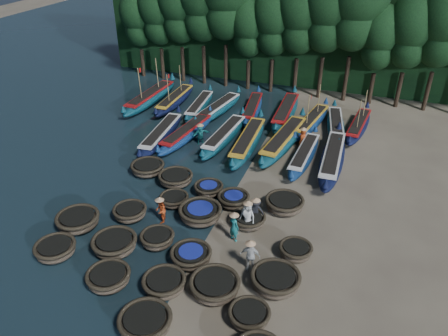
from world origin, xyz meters
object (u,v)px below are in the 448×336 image
(coracle_5, at_px, (55,249))
(long_boat_2, at_px, (161,134))
(coracle_10, at_px, (78,220))
(long_boat_3, at_px, (187,133))
(long_boat_14, at_px, (286,112))
(coracle_12, at_px, (157,238))
(fisherman_5, at_px, (200,134))
(long_boat_9, at_px, (150,97))
(long_boat_15, at_px, (311,122))
(coracle_20, at_px, (148,168))
(fisherman_0, at_px, (248,215))
(fisherman_3, at_px, (255,210))
(coracle_7, at_px, (164,283))
(fisherman_1, at_px, (234,226))
(coracle_9, at_px, (249,315))
(long_boat_16, at_px, (336,126))
(coracle_6, at_px, (109,277))
(long_boat_12, at_px, (219,108))
(coracle_21, at_px, (176,178))
(coracle_17, at_px, (200,213))
(long_boat_13, at_px, (252,109))
(long_boat_7, at_px, (304,155))
(long_boat_10, at_px, (175,100))
(fisherman_2, at_px, (160,210))
(coracle_16, at_px, (174,199))
(coracle_23, at_px, (234,199))
(coracle_13, at_px, (191,255))
(coracle_8, at_px, (215,285))
(long_boat_4, at_px, (224,136))
(fisherman_4, at_px, (250,255))
(long_boat_8, at_px, (332,159))
(coracle_3, at_px, (145,322))
(coracle_11, at_px, (115,244))
(coracle_24, at_px, (284,203))
(long_boat_5, at_px, (248,141))
(fisherman_6, at_px, (303,137))
(coracle_22, at_px, (209,188))
(coracle_14, at_px, (275,280))
(long_boat_6, at_px, (284,140))

(coracle_5, xyz_separation_m, long_boat_2, (-0.70, 13.33, 0.13))
(coracle_10, distance_m, long_boat_3, 11.93)
(long_boat_2, distance_m, long_boat_14, 10.79)
(coracle_10, xyz_separation_m, coracle_12, (4.79, 0.13, -0.06))
(coracle_10, relative_size, fisherman_5, 1.58)
(long_boat_9, height_order, long_boat_15, long_boat_9)
(coracle_20, xyz_separation_m, fisherman_5, (1.67, 5.20, 0.39))
(fisherman_0, xyz_separation_m, fisherman_3, (0.23, 0.76, -0.13))
(coracle_7, bearing_deg, fisherman_1, 67.15)
(coracle_9, relative_size, long_boat_16, 0.30)
(coracle_6, distance_m, long_boat_12, 20.48)
(coracle_21, bearing_deg, coracle_10, -118.57)
(fisherman_0, bearing_deg, long_boat_16, 86.60)
(coracle_17, relative_size, long_boat_13, 0.36)
(coracle_7, relative_size, long_boat_7, 0.28)
(long_boat_10, xyz_separation_m, fisherman_2, (6.47, -15.79, 0.30))
(fisherman_3, bearing_deg, coracle_16, 170.53)
(long_boat_7, distance_m, long_boat_9, 16.12)
(coracle_23, height_order, long_boat_13, long_boat_13)
(coracle_13, bearing_deg, coracle_8, -39.74)
(coracle_17, bearing_deg, long_boat_4, 101.40)
(coracle_16, distance_m, fisherman_4, 6.92)
(long_boat_8, distance_m, fisherman_0, 9.17)
(coracle_23, xyz_separation_m, long_boat_3, (-6.10, 7.04, 0.11))
(coracle_3, distance_m, coracle_11, 5.43)
(coracle_24, distance_m, fisherman_4, 5.45)
(long_boat_5, distance_m, fisherman_5, 3.60)
(coracle_21, height_order, long_boat_4, long_boat_4)
(fisherman_3, bearing_deg, long_boat_3, 124.35)
(long_boat_8, height_order, long_boat_12, long_boat_8)
(long_boat_5, relative_size, fisherman_6, 4.96)
(coracle_21, bearing_deg, coracle_20, 166.14)
(long_boat_13, bearing_deg, coracle_22, -93.43)
(coracle_22, bearing_deg, long_boat_15, 69.53)
(coracle_7, height_order, coracle_14, coracle_14)
(fisherman_5, bearing_deg, coracle_11, -137.48)
(coracle_22, height_order, fisherman_4, fisherman_4)
(coracle_14, bearing_deg, long_boat_4, 118.43)
(long_boat_3, bearing_deg, coracle_23, -41.76)
(coracle_16, bearing_deg, long_boat_6, 64.20)
(coracle_23, bearing_deg, coracle_6, -113.62)
(coracle_8, relative_size, long_boat_3, 0.35)
(long_boat_12, distance_m, long_boat_14, 5.70)
(coracle_3, bearing_deg, long_boat_3, 108.05)
(coracle_3, xyz_separation_m, coracle_13, (0.19, 4.39, -0.03))
(fisherman_3, bearing_deg, fisherman_6, 76.03)
(coracle_22, bearing_deg, coracle_20, 168.98)
(coracle_5, bearing_deg, long_boat_12, 85.21)
(long_boat_5, bearing_deg, coracle_10, -119.20)
(coracle_12, relative_size, fisherman_5, 1.27)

